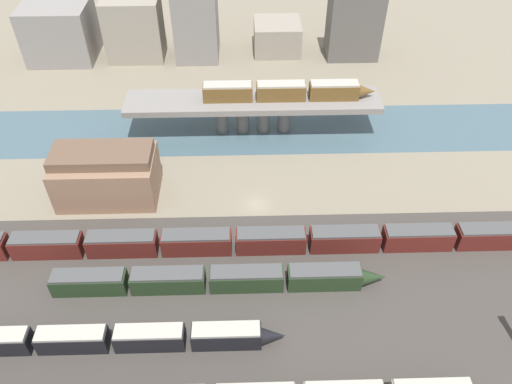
% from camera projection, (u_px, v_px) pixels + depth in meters
% --- Properties ---
extents(ground_plane, '(400.00, 400.00, 0.00)m').
position_uv_depth(ground_plane, '(256.00, 205.00, 92.98)').
color(ground_plane, gray).
extents(railbed_yard, '(280.00, 42.00, 0.01)m').
position_uv_depth(railbed_yard, '(260.00, 314.00, 75.24)').
color(railbed_yard, '#423D38').
rests_on(railbed_yard, ground).
extents(river_water, '(320.00, 18.08, 0.01)m').
position_uv_depth(river_water, '(253.00, 130.00, 110.72)').
color(river_water, '#47606B').
rests_on(river_water, ground).
extents(bridge, '(54.08, 9.18, 7.96)m').
position_uv_depth(bridge, '(253.00, 105.00, 106.43)').
color(bridge, gray).
rests_on(bridge, ground).
extents(train_on_bridge, '(36.18, 3.16, 3.68)m').
position_uv_depth(train_on_bridge, '(288.00, 91.00, 104.30)').
color(train_on_bridge, brown).
rests_on(train_on_bridge, bridge).
extents(train_yard_mid, '(45.79, 2.72, 3.68)m').
position_uv_depth(train_yard_mid, '(120.00, 338.00, 70.21)').
color(train_yard_mid, black).
rests_on(train_yard_mid, ground).
extents(train_yard_far, '(52.25, 3.08, 3.74)m').
position_uv_depth(train_yard_far, '(217.00, 279.00, 77.86)').
color(train_yard_far, '#23381E').
rests_on(train_yard_far, ground).
extents(train_yard_outer, '(102.69, 3.18, 4.08)m').
position_uv_depth(train_yard_outer, '(242.00, 241.00, 83.52)').
color(train_yard_outer, '#5B1E19').
rests_on(train_yard_outer, ground).
extents(warehouse_building, '(18.27, 10.83, 10.39)m').
position_uv_depth(warehouse_building, '(106.00, 174.00, 91.80)').
color(warehouse_building, '#937056').
rests_on(warehouse_building, ground).
extents(city_block_far_left, '(17.04, 14.80, 14.42)m').
position_uv_depth(city_block_far_left, '(60.00, 31.00, 131.41)').
color(city_block_far_left, gray).
rests_on(city_block_far_left, ground).
extents(city_block_left, '(14.63, 9.75, 16.00)m').
position_uv_depth(city_block_left, '(134.00, 29.00, 130.65)').
color(city_block_left, gray).
rests_on(city_block_left, ground).
extents(city_block_center, '(11.13, 14.10, 23.15)m').
position_uv_depth(city_block_center, '(196.00, 13.00, 129.65)').
color(city_block_center, gray).
rests_on(city_block_center, ground).
extents(city_block_right, '(12.50, 11.94, 8.05)m').
position_uv_depth(city_block_right, '(277.00, 37.00, 136.29)').
color(city_block_right, gray).
rests_on(city_block_right, ground).
extents(city_block_far_right, '(13.57, 8.98, 17.89)m').
position_uv_depth(city_block_far_right, '(354.00, 24.00, 130.80)').
color(city_block_far_right, '#605B56').
rests_on(city_block_far_right, ground).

